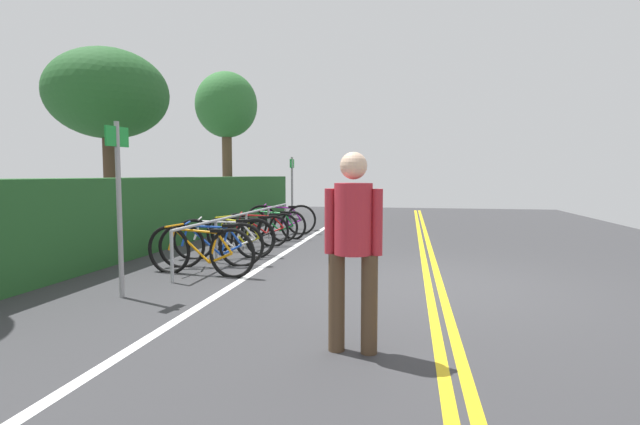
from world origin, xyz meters
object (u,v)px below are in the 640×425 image
object	(u,v)px
sign_post_far	(292,185)
tree_mid	(108,95)
bike_rack	(246,221)
bicycle_7	(281,219)
bicycle_2	(225,238)
bicycle_3	(239,235)
bicycle_4	(250,231)
bicycle_5	(260,227)
pedestrian	(353,238)
bicycle_1	(212,245)
sign_post_near	(119,192)
bicycle_0	(200,251)
tree_far_right	(226,107)
bicycle_6	(274,224)

from	to	relation	value
sign_post_far	tree_mid	world-z (taller)	tree_mid
bike_rack	bicycle_7	distance (m)	2.53
bicycle_2	sign_post_far	size ratio (longest dim) A/B	0.88
bicycle_3	bicycle_4	distance (m)	0.75
bicycle_5	pedestrian	xyz separation A→B (m)	(-6.33, -2.85, 0.65)
bike_rack	pedestrian	bearing A→B (deg)	-151.84
bicycle_4	bicycle_7	distance (m)	2.20
bicycle_1	bicycle_2	xyz separation A→B (m)	(0.76, 0.08, 0.00)
sign_post_near	bicycle_1	bearing A→B (deg)	-8.07
bike_rack	bicycle_4	bearing A→B (deg)	5.49
bicycle_0	sign_post_near	bearing A→B (deg)	165.44
sign_post_far	tree_far_right	world-z (taller)	tree_far_right
bicycle_3	bicycle_6	size ratio (longest dim) A/B	0.94
bicycle_7	pedestrian	bearing A→B (deg)	-160.45
bicycle_5	bicycle_6	size ratio (longest dim) A/B	0.99
bicycle_2	pedestrian	distance (m)	4.98
bike_rack	bicycle_1	distance (m)	1.89
bicycle_0	bicycle_5	distance (m)	3.65
bicycle_1	tree_mid	distance (m)	5.92
sign_post_far	tree_mid	bearing A→B (deg)	121.52
bicycle_2	bicycle_3	bearing A→B (deg)	-0.98
bicycle_4	tree_far_right	distance (m)	8.07
pedestrian	bicycle_3	bearing A→B (deg)	30.22
bicycle_4	bicycle_6	xyz separation A→B (m)	(1.47, -0.09, 0.00)
bicycle_4	tree_mid	xyz separation A→B (m)	(0.95, 3.87, 3.08)
pedestrian	bike_rack	bearing A→B (deg)	28.16
bike_rack	bicycle_6	xyz separation A→B (m)	(1.80, -0.06, -0.24)
bicycle_0	tree_mid	xyz separation A→B (m)	(3.79, 4.05, 3.05)
bicycle_0	tree_mid	bearing A→B (deg)	46.93
bike_rack	bicycle_6	distance (m)	1.82
tree_far_right	sign_post_near	bearing A→B (deg)	-164.95
bicycle_2	pedestrian	world-z (taller)	pedestrian
tree_mid	tree_far_right	distance (m)	5.67
bicycle_3	tree_far_right	distance (m)	8.70
bicycle_4	tree_far_right	world-z (taller)	tree_far_right
bike_rack	bicycle_0	world-z (taller)	bike_rack
bicycle_5	tree_far_right	size ratio (longest dim) A/B	0.33
bicycle_5	sign_post_far	xyz separation A→B (m)	(2.56, -0.11, 0.89)
bicycle_4	sign_post_far	bearing A→B (deg)	-1.12
bicycle_7	bike_rack	bearing A→B (deg)	179.11
bicycle_1	sign_post_far	bearing A→B (deg)	0.38
bicycle_1	bicycle_7	world-z (taller)	bicycle_7
tree_mid	tree_far_right	xyz separation A→B (m)	(5.60, -0.77, 0.47)
bicycle_3	bicycle_7	world-z (taller)	bicycle_7
bicycle_3	sign_post_far	bearing A→B (deg)	-0.48
bicycle_0	pedestrian	distance (m)	3.81
tree_far_right	bicycle_2	bearing A→B (deg)	-158.69
bicycle_4	bicycle_0	bearing A→B (deg)	-176.34
bicycle_5	sign_post_far	size ratio (longest dim) A/B	0.84
bicycle_0	bicycle_6	size ratio (longest dim) A/B	1.07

